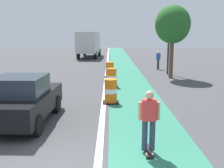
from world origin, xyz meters
name	(u,v)px	position (x,y,z in m)	size (l,w,h in m)	color
bike_lane_strip	(129,82)	(2.40, 12.00, 0.00)	(2.50, 80.00, 0.01)	#2D755B
lane_divider_stripe	(106,82)	(0.90, 12.00, 0.01)	(0.20, 80.00, 0.01)	silver
skateboarder_on_lane	(149,120)	(2.20, 1.52, 0.91)	(0.57, 0.80, 1.69)	black
parked_sedan_nearest	(23,100)	(-1.86, 3.99, 0.83)	(2.05, 4.17, 1.70)	black
traffic_barrel_front	(111,91)	(1.22, 6.71, 0.53)	(0.73, 0.73, 1.09)	orange
traffic_barrel_mid	(112,78)	(1.29, 10.42, 0.53)	(0.73, 0.73, 1.09)	orange
traffic_barrel_back	(110,70)	(1.16, 13.84, 0.53)	(0.73, 0.73, 1.09)	orange
delivery_truck_down_block	(89,43)	(-1.50, 29.53, 1.85)	(2.72, 7.72, 3.23)	beige
traffic_light_corner	(169,28)	(5.61, 15.30, 3.50)	(0.41, 0.32, 5.10)	#2D2D2D
pedestrian_crossing	(158,60)	(5.34, 17.98, 0.86)	(0.34, 0.20, 1.61)	#33333D
street_tree_sidewalk	(173,25)	(5.46, 13.55, 3.67)	(2.40, 2.40, 5.00)	brown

